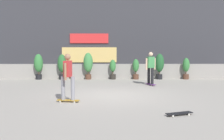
{
  "coord_description": "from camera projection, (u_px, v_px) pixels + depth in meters",
  "views": [
    {
      "loc": [
        -0.11,
        -10.48,
        1.89
      ],
      "look_at": [
        0.0,
        1.5,
        0.9
      ],
      "focal_mm": 42.49,
      "sensor_mm": 36.0,
      "label": 1
    }
  ],
  "objects": [
    {
      "name": "skater_far_left",
      "position": [
        68.0,
        75.0,
        9.23
      ],
      "size": [
        0.82,
        0.55,
        1.7
      ],
      "color": "#BF8C26",
      "rests_on": "ground"
    },
    {
      "name": "potted_plant_0",
      "position": [
        38.0,
        65.0,
        16.02
      ],
      "size": [
        0.53,
        0.53,
        1.54
      ],
      "color": "black",
      "rests_on": "ground"
    },
    {
      "name": "ground_plane",
      "position": [
        112.0,
        95.0,
        10.6
      ],
      "size": [
        48.0,
        48.0,
        0.0
      ],
      "primitive_type": "plane",
      "color": "#A8A093"
    },
    {
      "name": "building_backdrop",
      "position": [
        111.0,
        30.0,
        20.3
      ],
      "size": [
        20.0,
        2.08,
        6.5
      ],
      "color": "#38383D",
      "rests_on": "ground"
    },
    {
      "name": "potted_plant_6",
      "position": [
        186.0,
        67.0,
        16.11
      ],
      "size": [
        0.42,
        0.42,
        1.3
      ],
      "color": "brown",
      "rests_on": "ground"
    },
    {
      "name": "skateboard_near_camera",
      "position": [
        179.0,
        113.0,
        7.45
      ],
      "size": [
        0.82,
        0.46,
        0.08
      ],
      "color": "black",
      "rests_on": "ground"
    },
    {
      "name": "planter_wall",
      "position": [
        111.0,
        71.0,
        16.54
      ],
      "size": [
        18.0,
        0.4,
        0.9
      ],
      "primitive_type": "cube",
      "color": "gray",
      "rests_on": "ground"
    },
    {
      "name": "potted_plant_5",
      "position": [
        159.0,
        64.0,
        16.08
      ],
      "size": [
        0.54,
        0.54,
        1.56
      ],
      "color": "black",
      "rests_on": "ground"
    },
    {
      "name": "potted_plant_1",
      "position": [
        62.0,
        65.0,
        16.03
      ],
      "size": [
        0.52,
        0.52,
        1.52
      ],
      "color": "black",
      "rests_on": "ground"
    },
    {
      "name": "potted_plant_2",
      "position": [
        88.0,
        64.0,
        16.04
      ],
      "size": [
        0.57,
        0.57,
        1.61
      ],
      "color": "brown",
      "rests_on": "ground"
    },
    {
      "name": "potted_plant_4",
      "position": [
        136.0,
        68.0,
        16.09
      ],
      "size": [
        0.39,
        0.39,
        1.24
      ],
      "color": "brown",
      "rests_on": "ground"
    },
    {
      "name": "skater_foreground",
      "position": [
        151.0,
        67.0,
        13.42
      ],
      "size": [
        0.53,
        0.82,
        1.7
      ],
      "color": "#72338C",
      "rests_on": "ground"
    },
    {
      "name": "potted_plant_3",
      "position": [
        113.0,
        69.0,
        16.08
      ],
      "size": [
        0.37,
        0.37,
        1.2
      ],
      "color": "#2D2823",
      "rests_on": "ground"
    }
  ]
}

